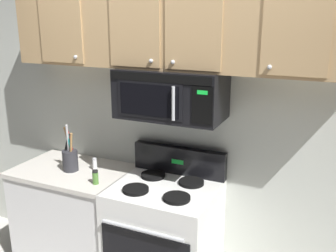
# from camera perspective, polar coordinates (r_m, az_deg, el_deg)

# --- Properties ---
(back_wall) EXTENTS (5.20, 0.10, 2.70)m
(back_wall) POSITION_cam_1_polar(r_m,az_deg,el_deg) (3.00, 2.37, 1.44)
(back_wall) COLOR silver
(back_wall) RESTS_ON ground_plane
(stove_range) EXTENTS (0.76, 0.69, 1.12)m
(stove_range) POSITION_cam_1_polar(r_m,az_deg,el_deg) (3.05, -0.53, -16.48)
(stove_range) COLOR white
(stove_range) RESTS_ON ground_plane
(over_range_microwave) EXTENTS (0.76, 0.43, 0.35)m
(over_range_microwave) POSITION_cam_1_polar(r_m,az_deg,el_deg) (2.73, 0.43, 4.82)
(over_range_microwave) COLOR black
(upper_cabinets) EXTENTS (2.50, 0.36, 0.55)m
(upper_cabinets) POSITION_cam_1_polar(r_m,az_deg,el_deg) (2.70, 0.74, 14.33)
(upper_cabinets) COLOR tan
(counter_segment) EXTENTS (0.93, 0.65, 0.90)m
(counter_segment) POSITION_cam_1_polar(r_m,az_deg,el_deg) (3.45, -13.60, -13.12)
(counter_segment) COLOR silver
(counter_segment) RESTS_ON ground_plane
(utensil_crock_charcoal) EXTENTS (0.12, 0.12, 0.39)m
(utensil_crock_charcoal) POSITION_cam_1_polar(r_m,az_deg,el_deg) (3.19, -14.41, -4.64)
(utensil_crock_charcoal) COLOR #2D2D33
(utensil_crock_charcoal) RESTS_ON counter_segment
(salt_shaker) EXTENTS (0.04, 0.04, 0.10)m
(salt_shaker) POSITION_cam_1_polar(r_m,az_deg,el_deg) (3.17, -10.88, -5.61)
(salt_shaker) COLOR white
(salt_shaker) RESTS_ON counter_segment
(spice_jar) EXTENTS (0.05, 0.05, 0.11)m
(spice_jar) POSITION_cam_1_polar(r_m,az_deg,el_deg) (2.92, -10.79, -7.51)
(spice_jar) COLOR #4C7F33
(spice_jar) RESTS_ON counter_segment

